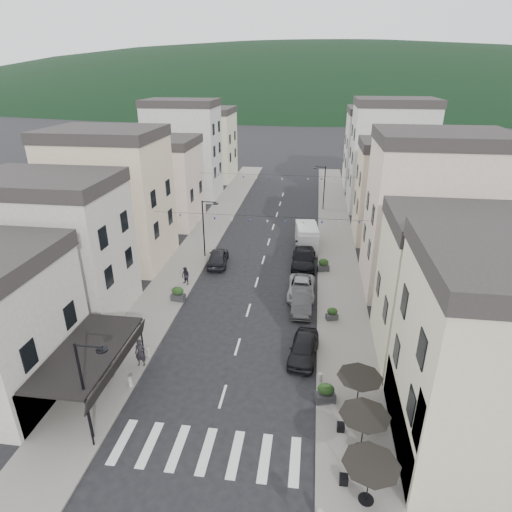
{
  "coord_description": "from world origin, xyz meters",
  "views": [
    {
      "loc": [
        4.67,
        -13.43,
        17.81
      ],
      "look_at": [
        0.21,
        18.97,
        3.5
      ],
      "focal_mm": 30.0,
      "sensor_mm": 36.0,
      "label": 1
    }
  ],
  "objects": [
    {
      "name": "parked_car_b",
      "position": [
        4.22,
        16.77,
        0.75
      ],
      "size": [
        1.68,
        4.59,
        1.5
      ],
      "primitive_type": "imported",
      "rotation": [
        0.0,
        0.0,
        0.02
      ],
      "color": "#333235",
      "rests_on": "ground"
    },
    {
      "name": "ground",
      "position": [
        0.0,
        0.0,
        0.0
      ],
      "size": [
        700.0,
        700.0,
        0.0
      ],
      "primitive_type": "plane",
      "color": "black",
      "rests_on": "ground"
    },
    {
      "name": "planter_ra",
      "position": [
        6.0,
        6.27,
        0.74
      ],
      "size": [
        1.26,
        0.92,
        1.27
      ],
      "rotation": [
        0.0,
        0.0,
        0.29
      ],
      "color": "#2C2C2F",
      "rests_on": "sidewalk_right"
    },
    {
      "name": "bunting_far",
      "position": [
        0.0,
        38.0,
        5.65
      ],
      "size": [
        19.0,
        0.28,
        0.62
      ],
      "color": "black",
      "rests_on": "ground"
    },
    {
      "name": "parked_car_d",
      "position": [
        4.1,
        25.1,
        0.82
      ],
      "size": [
        2.32,
        5.67,
        1.64
      ],
      "primitive_type": "imported",
      "rotation": [
        0.0,
        0.0,
        0.0
      ],
      "color": "black",
      "rests_on": "ground"
    },
    {
      "name": "pedestrian_a",
      "position": [
        -5.8,
        8.01,
        1.08
      ],
      "size": [
        0.73,
        0.5,
        1.91
      ],
      "primitive_type": "imported",
      "rotation": [
        0.0,
        0.0,
        0.07
      ],
      "color": "black",
      "rests_on": "sidewalk_left"
    },
    {
      "name": "parked_car_e",
      "position": [
        -4.32,
        24.27,
        0.79
      ],
      "size": [
        2.34,
        4.81,
        1.58
      ],
      "primitive_type": "imported",
      "rotation": [
        0.0,
        0.0,
        3.25
      ],
      "color": "black",
      "rests_on": "ground"
    },
    {
      "name": "streetlamp_left_near",
      "position": [
        -5.82,
        2.0,
        3.7
      ],
      "size": [
        1.7,
        0.56,
        6.0
      ],
      "color": "black",
      "rests_on": "ground"
    },
    {
      "name": "planter_rb",
      "position": [
        6.61,
        15.34,
        0.61
      ],
      "size": [
        1.01,
        0.74,
        1.01
      ],
      "rotation": [
        0.0,
        0.0,
        0.3
      ],
      "color": "#333335",
      "rests_on": "sidewalk_right"
    },
    {
      "name": "parked_car_c",
      "position": [
        4.09,
        19.09,
        0.68
      ],
      "size": [
        2.26,
        4.89,
        1.36
      ],
      "primitive_type": "imported",
      "rotation": [
        0.0,
        0.0,
        0.0
      ],
      "color": "#94979C",
      "rests_on": "ground"
    },
    {
      "name": "buildings_row_right",
      "position": [
        14.5,
        36.59,
        6.32
      ],
      "size": [
        10.2,
        54.16,
        14.5
      ],
      "color": "beige",
      "rests_on": "ground"
    },
    {
      "name": "streetlamp_right_far",
      "position": [
        5.82,
        44.0,
        3.7
      ],
      "size": [
        1.7,
        0.56,
        6.0
      ],
      "color": "black",
      "rests_on": "ground"
    },
    {
      "name": "bunting_near",
      "position": [
        0.0,
        22.0,
        5.65
      ],
      "size": [
        19.0,
        0.28,
        0.62
      ],
      "color": "black",
      "rests_on": "ground"
    },
    {
      "name": "bollards",
      "position": [
        0.0,
        5.5,
        0.42
      ],
      "size": [
        11.66,
        10.26,
        0.6
      ],
      "color": "gray",
      "rests_on": "ground"
    },
    {
      "name": "planter_la",
      "position": [
        -7.59,
        6.75,
        0.6
      ],
      "size": [
        0.94,
        0.59,
        0.99
      ],
      "rotation": [
        0.0,
        0.0,
        0.12
      ],
      "color": "#2E2E30",
      "rests_on": "sidewalk_left"
    },
    {
      "name": "pedestrian_b",
      "position": [
        -6.19,
        19.5,
        0.95
      ],
      "size": [
        1.01,
        0.93,
        1.66
      ],
      "primitive_type": "imported",
      "rotation": [
        0.0,
        0.0,
        -0.49
      ],
      "color": "black",
      "rests_on": "sidewalk_left"
    },
    {
      "name": "sidewalk_right",
      "position": [
        7.5,
        32.0,
        0.06
      ],
      "size": [
        4.0,
        76.0,
        0.12
      ],
      "primitive_type": "cube",
      "color": "slate",
      "rests_on": "ground"
    },
    {
      "name": "planter_rc",
      "position": [
        6.0,
        24.04,
        0.72
      ],
      "size": [
        1.2,
        0.82,
        1.23
      ],
      "rotation": [
        0.0,
        0.0,
        0.22
      ],
      "color": "#303032",
      "rests_on": "sidewalk_right"
    },
    {
      "name": "parked_car_a",
      "position": [
        4.6,
        10.42,
        0.75
      ],
      "size": [
        2.22,
        4.54,
        1.49
      ],
      "primitive_type": "imported",
      "rotation": [
        0.0,
        0.0,
        -0.11
      ],
      "color": "black",
      "rests_on": "ground"
    },
    {
      "name": "hill_backdrop",
      "position": [
        0.0,
        300.0,
        0.0
      ],
      "size": [
        640.0,
        360.0,
        70.0
      ],
      "primitive_type": "ellipsoid",
      "color": "black",
      "rests_on": "ground"
    },
    {
      "name": "delivery_van",
      "position": [
        4.21,
        29.99,
        1.28
      ],
      "size": [
        2.7,
        5.63,
        2.61
      ],
      "rotation": [
        0.0,
        0.0,
        0.1
      ],
      "color": "#BBBBBD",
      "rests_on": "ground"
    },
    {
      "name": "buildings_row_left",
      "position": [
        -14.5,
        37.75,
        6.12
      ],
      "size": [
        10.2,
        54.16,
        14.0
      ],
      "color": "#A59F97",
      "rests_on": "ground"
    },
    {
      "name": "streetlamp_left_far",
      "position": [
        -5.82,
        26.0,
        3.7
      ],
      "size": [
        1.7,
        0.56,
        6.0
      ],
      "color": "black",
      "rests_on": "ground"
    },
    {
      "name": "sidewalk_left",
      "position": [
        -7.5,
        32.0,
        0.06
      ],
      "size": [
        4.0,
        76.0,
        0.12
      ],
      "primitive_type": "cube",
      "color": "slate",
      "rests_on": "ground"
    },
    {
      "name": "planter_lb",
      "position": [
        -6.0,
        16.58,
        0.73
      ],
      "size": [
        1.2,
        0.76,
        1.27
      ],
      "rotation": [
        0.0,
        0.0,
        -0.13
      ],
      "color": "#2A2A2C",
      "rests_on": "sidewalk_left"
    },
    {
      "name": "cafe_terrace",
      "position": [
        7.7,
        2.8,
        2.36
      ],
      "size": [
        2.5,
        8.1,
        2.53
      ],
      "color": "black",
      "rests_on": "ground"
    },
    {
      "name": "boutique_awning",
      "position": [
        -7.25,
        5.0,
        3.11
      ],
      "size": [
        3.77,
        7.5,
        3.28
      ],
      "color": "black",
      "rests_on": "ground"
    }
  ]
}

